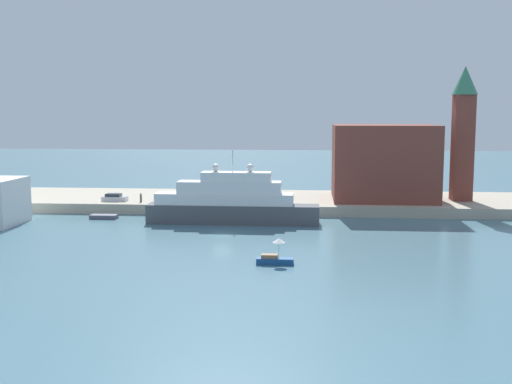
{
  "coord_description": "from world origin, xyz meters",
  "views": [
    {
      "loc": [
        12.08,
        -84.96,
        16.72
      ],
      "look_at": [
        4.13,
        6.0,
        5.25
      ],
      "focal_mm": 44.38,
      "sensor_mm": 36.0,
      "label": 1
    }
  ],
  "objects": [
    {
      "name": "ground",
      "position": [
        0.0,
        0.0,
        0.0
      ],
      "size": [
        400.0,
        400.0,
        0.0
      ],
      "primitive_type": "plane",
      "color": "slate"
    },
    {
      "name": "large_yacht",
      "position": [
        -0.01,
        9.2,
        3.14
      ],
      "size": [
        26.11,
        3.95,
        11.18
      ],
      "color": "#4C4C51",
      "rests_on": "ground"
    },
    {
      "name": "quay_dock",
      "position": [
        0.0,
        26.99,
        0.84
      ],
      "size": [
        110.0,
        21.98,
        1.68
      ],
      "primitive_type": "cube",
      "color": "#ADA38E",
      "rests_on": "ground"
    },
    {
      "name": "small_motorboat",
      "position": [
        8.2,
        -16.37,
        0.87
      ],
      "size": [
        4.12,
        1.42,
        2.95
      ],
      "color": "navy",
      "rests_on": "ground"
    },
    {
      "name": "person_figure",
      "position": [
        -16.58,
        18.96,
        2.4
      ],
      "size": [
        0.36,
        0.36,
        1.56
      ],
      "color": "#4C4C4C",
      "rests_on": "quay_dock"
    },
    {
      "name": "parked_car",
      "position": [
        -21.47,
        19.94,
        2.23
      ],
      "size": [
        4.24,
        1.89,
        1.27
      ],
      "color": "silver",
      "rests_on": "quay_dock"
    },
    {
      "name": "work_barge",
      "position": [
        -20.64,
        11.61,
        0.32
      ],
      "size": [
        4.21,
        1.85,
        0.64
      ],
      "primitive_type": "cube",
      "color": "#595966",
      "rests_on": "ground"
    },
    {
      "name": "mooring_bollard",
      "position": [
        0.95,
        17.7,
        2.07
      ],
      "size": [
        0.42,
        0.42,
        0.79
      ],
      "primitive_type": "cylinder",
      "color": "black",
      "rests_on": "quay_dock"
    },
    {
      "name": "harbor_building",
      "position": [
        24.69,
        26.5,
        8.15
      ],
      "size": [
        17.46,
        15.19,
        12.95
      ],
      "primitive_type": "cube",
      "color": "brown",
      "rests_on": "quay_dock"
    },
    {
      "name": "bell_tower",
      "position": [
        37.9,
        25.96,
        14.26
      ],
      "size": [
        4.32,
        4.32,
        22.87
      ],
      "color": "brown",
      "rests_on": "quay_dock"
    }
  ]
}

